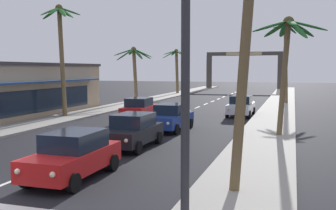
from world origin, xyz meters
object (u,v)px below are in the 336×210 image
(sedan_oncoming_far, at_px, (139,108))
(palm_right_second, at_px, (286,44))
(sedan_fifth_in_queue, at_px, (171,117))
(palm_left_second, at_px, (61,39))
(traffic_signal_mast, at_px, (70,6))
(palm_right_farthest, at_px, (286,48))
(town_gateway_arch, at_px, (244,65))
(sedan_third_in_queue, at_px, (133,130))
(palm_left_farthest, at_px, (177,64))
(sedan_lead_at_stop_bar, at_px, (73,155))
(palm_left_third, at_px, (134,62))
(sedan_parked_nearest_kerb, at_px, (241,106))

(sedan_oncoming_far, distance_m, palm_right_second, 12.68)
(sedan_fifth_in_queue, relative_size, palm_left_second, 0.51)
(traffic_signal_mast, height_order, palm_right_farthest, palm_right_farthest)
(traffic_signal_mast, height_order, town_gateway_arch, traffic_signal_mast)
(sedan_third_in_queue, bearing_deg, palm_left_farthest, 103.38)
(sedan_lead_at_stop_bar, bearing_deg, sedan_fifth_in_queue, 89.86)
(sedan_lead_at_stop_bar, relative_size, palm_right_second, 0.66)
(palm_right_second, height_order, palm_right_farthest, palm_right_farthest)
(palm_right_second, xyz_separation_m, town_gateway_arch, (-8.78, 54.21, -0.67))
(palm_left_farthest, distance_m, palm_right_second, 40.07)
(traffic_signal_mast, height_order, palm_left_second, palm_left_second)
(palm_right_farthest, bearing_deg, sedan_lead_at_stop_bar, -100.82)
(sedan_third_in_queue, height_order, town_gateway_arch, town_gateway_arch)
(palm_left_second, height_order, palm_right_second, palm_left_second)
(sedan_oncoming_far, xyz_separation_m, palm_left_farthest, (-6.16, 31.27, 3.83))
(palm_left_third, bearing_deg, palm_left_second, -88.89)
(palm_left_farthest, bearing_deg, town_gateway_arch, 65.47)
(traffic_signal_mast, distance_m, town_gateway_arch, 68.26)
(sedan_third_in_queue, xyz_separation_m, town_gateway_arch, (-1.73, 59.51, 3.71))
(palm_right_second, bearing_deg, palm_left_farthest, 115.02)
(sedan_oncoming_far, bearing_deg, palm_left_farthest, 101.14)
(sedan_parked_nearest_kerb, bearing_deg, town_gateway_arch, 96.57)
(sedan_lead_at_stop_bar, distance_m, palm_left_farthest, 48.62)
(sedan_fifth_in_queue, height_order, palm_left_third, palm_left_third)
(sedan_lead_at_stop_bar, bearing_deg, palm_left_farthest, 101.96)
(traffic_signal_mast, distance_m, sedan_third_in_queue, 9.99)
(sedan_third_in_queue, height_order, palm_right_farthest, palm_right_farthest)
(sedan_parked_nearest_kerb, distance_m, palm_left_second, 15.46)
(town_gateway_arch, bearing_deg, palm_left_third, -104.44)
(town_gateway_arch, bearing_deg, palm_left_second, -99.58)
(sedan_lead_at_stop_bar, height_order, sedan_parked_nearest_kerb, same)
(sedan_oncoming_far, distance_m, sedan_parked_nearest_kerb, 8.49)
(sedan_parked_nearest_kerb, height_order, palm_left_farthest, palm_left_farthest)
(sedan_lead_at_stop_bar, relative_size, palm_right_farthest, 0.50)
(traffic_signal_mast, bearing_deg, town_gateway_arch, 93.00)
(palm_right_second, relative_size, town_gateway_arch, 0.47)
(town_gateway_arch, bearing_deg, palm_right_farthest, -75.45)
(palm_left_second, distance_m, palm_right_second, 17.77)
(sedan_fifth_in_queue, bearing_deg, sedan_third_in_queue, -91.75)
(palm_left_farthest, relative_size, town_gateway_arch, 0.48)
(palm_left_farthest, xyz_separation_m, palm_right_farthest, (16.44, -13.97, 1.44))
(sedan_parked_nearest_kerb, bearing_deg, palm_left_farthest, 116.49)
(palm_left_second, distance_m, palm_left_farthest, 31.90)
(sedan_lead_at_stop_bar, xyz_separation_m, sedan_fifth_in_queue, (0.03, 11.60, 0.00))
(sedan_lead_at_stop_bar, height_order, palm_left_third, palm_left_third)
(traffic_signal_mast, bearing_deg, sedan_parked_nearest_kerb, 86.20)
(palm_left_third, bearing_deg, sedan_lead_at_stop_bar, -71.44)
(palm_right_farthest, bearing_deg, traffic_signal_mast, -97.38)
(sedan_oncoming_far, relative_size, palm_right_farthest, 0.50)
(palm_left_second, xyz_separation_m, palm_right_farthest, (16.67, 17.89, -0.14))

